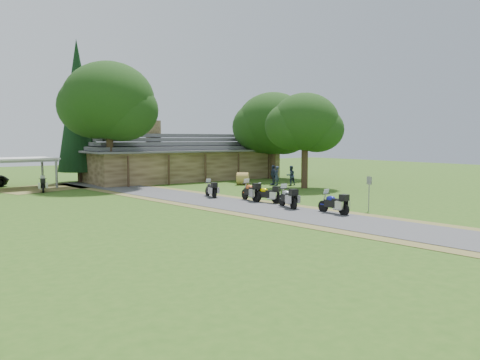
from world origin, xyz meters
TOP-DOWN VIEW (x-y plane):
  - ground at (0.00, 0.00)m, footprint 120.00×120.00m
  - driveway at (-0.50, 4.00)m, footprint 51.95×51.95m
  - lodge at (6.00, 24.00)m, footprint 21.40×9.40m
  - carport at (-10.41, 23.69)m, footprint 6.59×4.78m
  - motorcycle_row_a at (1.89, -1.54)m, footprint 0.70×2.00m
  - motorcycle_row_b at (1.31, 1.76)m, footprint 1.22×2.19m
  - motorcycle_row_c at (1.64, 4.31)m, footprint 1.33×2.01m
  - motorcycle_row_d at (1.38, 5.74)m, footprint 0.99×2.21m
  - motorcycle_row_e at (0.20, 9.10)m, footprint 1.00×1.97m
  - motorcycle_carport_a at (-9.10, 19.96)m, footprint 0.98×1.96m
  - person_a at (9.87, 13.17)m, footprint 0.73×0.66m
  - person_b at (10.97, 12.44)m, footprint 0.67×0.52m
  - person_c at (9.87, 13.68)m, footprint 0.60×0.72m
  - hay_bale at (7.60, 15.39)m, footprint 1.57×1.58m
  - sign_post at (4.32, -2.08)m, footprint 0.38×0.06m
  - oak_lodge_left at (-3.21, 20.66)m, footprint 8.03×8.03m
  - oak_lodge_right at (14.12, 18.94)m, footprint 7.78×7.78m
  - oak_driveway at (10.33, 9.91)m, footprint 5.87×5.87m
  - cedar_near at (-4.12, 26.74)m, footprint 4.17×4.17m

SIDE VIEW (x-z plane):
  - ground at x=0.00m, z-range 0.00..0.00m
  - driveway at x=-0.50m, z-range 0.00..0.00m
  - hay_bale at x=7.60m, z-range 0.00..1.16m
  - motorcycle_carport_a at x=-9.10m, z-range 0.00..1.28m
  - motorcycle_row_e at x=0.20m, z-range 0.00..1.29m
  - motorcycle_row_c at x=1.64m, z-range 0.00..1.31m
  - motorcycle_row_a at x=1.89m, z-range 0.00..1.36m
  - motorcycle_row_b at x=1.31m, z-range 0.00..1.42m
  - motorcycle_row_d at x=1.38m, z-range 0.00..1.46m
  - person_a at x=9.87m, z-range 0.00..2.09m
  - sign_post at x=4.32m, z-range 0.00..2.10m
  - person_b at x=10.97m, z-range 0.00..2.14m
  - person_c at x=9.87m, z-range 0.00..2.19m
  - carport at x=-10.41m, z-range 0.00..2.67m
  - lodge at x=6.00m, z-range 0.00..4.90m
  - oak_driveway at x=10.33m, z-range 0.00..9.32m
  - oak_lodge_right at x=14.12m, z-range 0.00..9.62m
  - oak_lodge_left at x=-3.21m, z-range 0.00..12.40m
  - cedar_near at x=-4.12m, z-range 0.00..13.99m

